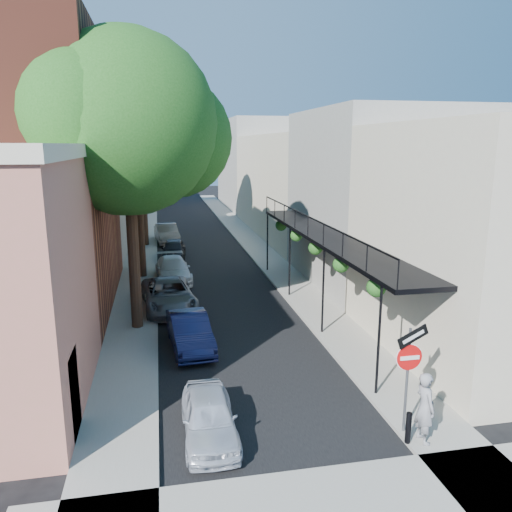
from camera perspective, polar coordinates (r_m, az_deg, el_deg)
name	(u,v)px	position (r m, az deg, el deg)	size (l,w,h in m)	color
ground	(295,475)	(12.30, 4.44, -23.66)	(160.00, 160.00, 0.00)	black
road_surface	(195,237)	(40.28, -6.96, 2.17)	(6.00, 64.00, 0.01)	black
sidewalk_left	(144,238)	(40.20, -12.66, 2.01)	(2.00, 64.00, 0.12)	gray
sidewalk_right	(244,235)	(40.74, -1.35, 2.46)	(2.00, 64.00, 0.12)	gray
sidewalk_cross	(308,503)	(11.51, 5.92, -26.28)	(12.00, 2.00, 0.12)	gray
buildings_left	(65,177)	(38.92, -20.96, 8.39)	(10.10, 59.10, 12.00)	#BD6D60
buildings_right	(306,180)	(40.84, 5.75, 8.60)	(9.80, 55.00, 10.00)	#C0B49E
sign_post	(409,362)	(13.14, 17.10, -11.45)	(0.89, 0.17, 2.99)	#595B60
bollard	(408,428)	(13.39, 17.01, -18.26)	(0.14, 0.14, 0.80)	black
oak_near	(139,128)	(19.80, -13.24, 14.07)	(7.48, 6.80, 11.42)	#2F1E13
oak_mid	(144,148)	(27.76, -12.71, 11.90)	(6.60, 6.00, 10.20)	#2F1E13
oak_far	(147,130)	(36.81, -12.36, 13.91)	(7.70, 7.00, 11.90)	#2F1E13
parked_car_a	(209,417)	(13.26, -5.38, -17.83)	(1.33, 3.32, 1.13)	silver
parked_car_b	(190,332)	(18.47, -7.57, -8.55)	(1.34, 3.84, 1.26)	#13173E
parked_car_c	(169,295)	(22.78, -9.94, -4.42)	(2.19, 4.76, 1.32)	slate
parked_car_d	(173,270)	(27.46, -9.45, -1.54)	(1.75, 4.31, 1.25)	silver
parked_car_e	(174,249)	(32.67, -9.39, 0.75)	(1.49, 3.71, 1.27)	black
parked_car_f	(167,234)	(38.12, -10.15, 2.54)	(1.49, 4.27, 1.41)	slate
pedestrian	(425,407)	(13.32, 18.74, -16.08)	(0.66, 0.43, 1.80)	gray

